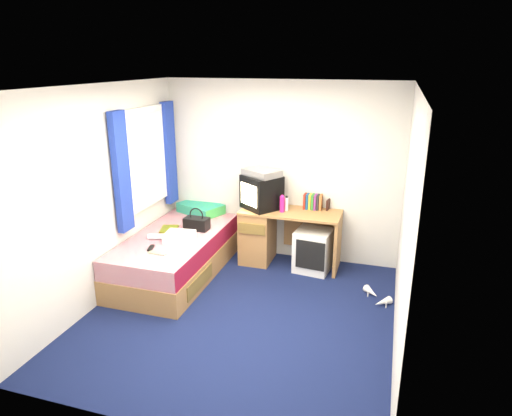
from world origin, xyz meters
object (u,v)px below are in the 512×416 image
(desk, at_px, (270,233))
(handbag, at_px, (197,223))
(magazine, at_px, (169,229))
(remote_control, at_px, (151,248))
(white_heels, at_px, (377,297))
(water_bottle, at_px, (156,237))
(colour_swatch_fan, at_px, (157,253))
(storage_cube, at_px, (313,250))
(bed, at_px, (176,255))
(picture_frame, at_px, (328,205))
(pillow, at_px, (201,208))
(pink_water_bottle, at_px, (282,204))
(vcr, at_px, (262,173))
(towel, at_px, (180,237))
(aerosol_can, at_px, (286,204))
(crt_tv, at_px, (261,192))

(desk, relative_size, handbag, 4.09)
(magazine, xyz_separation_m, remote_control, (0.09, -0.63, 0.00))
(white_heels, bearing_deg, water_bottle, -174.35)
(handbag, height_order, colour_swatch_fan, handbag)
(storage_cube, height_order, white_heels, storage_cube)
(bed, height_order, picture_frame, picture_frame)
(storage_cube, bearing_deg, water_bottle, -147.97)
(pillow, bearing_deg, bed, -87.58)
(bed, relative_size, storage_cube, 3.64)
(pink_water_bottle, bearing_deg, picture_frame, 25.46)
(picture_frame, xyz_separation_m, water_bottle, (-1.92, -1.13, -0.24))
(remote_control, height_order, white_heels, remote_control)
(storage_cube, relative_size, picture_frame, 3.93)
(picture_frame, bearing_deg, colour_swatch_fan, -129.39)
(desk, distance_m, vcr, 0.84)
(pink_water_bottle, distance_m, towel, 1.38)
(picture_frame, height_order, magazine, picture_frame)
(magazine, bearing_deg, aerosol_can, 22.33)
(magazine, relative_size, white_heels, 0.66)
(handbag, bearing_deg, bed, -124.23)
(vcr, xyz_separation_m, towel, (-0.76, -0.92, -0.64))
(remote_control, bearing_deg, storage_cube, 18.49)
(desk, distance_m, crt_tv, 0.58)
(white_heels, bearing_deg, pink_water_bottle, 154.71)
(colour_swatch_fan, bearing_deg, picture_frame, 41.92)
(storage_cube, height_order, crt_tv, crt_tv)
(crt_tv, bearing_deg, desk, 36.31)
(pink_water_bottle, height_order, handbag, pink_water_bottle)
(desk, height_order, remote_control, desk)
(pillow, bearing_deg, picture_frame, 1.21)
(picture_frame, bearing_deg, aerosol_can, -149.82)
(aerosol_can, bearing_deg, remote_control, -137.48)
(storage_cube, relative_size, towel, 1.64)
(pillow, distance_m, crt_tv, 1.03)
(aerosol_can, relative_size, white_heels, 0.42)
(storage_cube, height_order, remote_control, remote_control)
(desk, distance_m, handbag, 1.01)
(desk, height_order, storage_cube, desk)
(handbag, height_order, white_heels, handbag)
(vcr, bearing_deg, remote_control, -97.26)
(storage_cube, height_order, handbag, handbag)
(colour_swatch_fan, bearing_deg, bed, 97.25)
(pillow, distance_m, aerosol_can, 1.32)
(storage_cube, distance_m, white_heels, 1.06)
(desk, xyz_separation_m, handbag, (-0.86, -0.48, 0.22))
(picture_frame, bearing_deg, towel, -136.93)
(picture_frame, xyz_separation_m, white_heels, (0.73, -0.87, -0.78))
(storage_cube, xyz_separation_m, water_bottle, (-1.80, -0.85, 0.30))
(crt_tv, bearing_deg, pink_water_bottle, 22.88)
(picture_frame, bearing_deg, pillow, -170.10)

